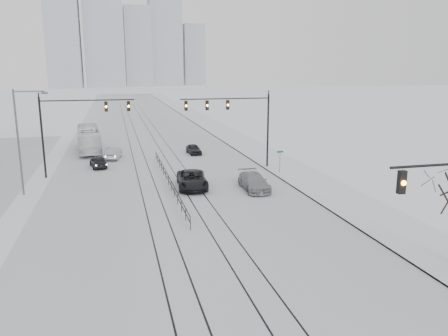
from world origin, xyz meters
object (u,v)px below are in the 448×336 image
sedan_sb_outer (113,153)px  sedan_nb_front (192,180)px  sedan_nb_right (254,182)px  sedan_nb_far (194,149)px  sedan_sb_inner (98,162)px  box_truck (89,139)px

sedan_sb_outer → sedan_nb_front: (6.90, -15.40, 0.08)m
sedan_sb_outer → sedan_nb_right: bearing=135.2°
sedan_nb_front → sedan_nb_far: sedan_nb_front is taller
sedan_sb_inner → sedan_sb_outer: 4.76m
sedan_nb_front → sedan_sb_inner: bearing=133.2°
sedan_nb_front → sedan_sb_outer: bearing=119.3°
sedan_sb_inner → sedan_sb_outer: (1.62, 4.48, 0.04)m
sedan_nb_right → sedan_nb_far: bearing=98.4°
sedan_nb_far → box_truck: bearing=154.0°
box_truck → sedan_sb_inner: bearing=93.4°
sedan_nb_front → sedan_nb_right: 5.63m
sedan_sb_inner → box_truck: bearing=-92.0°
sedan_nb_right → sedan_sb_outer: bearing=126.5°
sedan_nb_far → box_truck: 14.09m
sedan_nb_front → sedan_nb_far: (3.06, 16.12, -0.15)m
sedan_nb_front → box_truck: (-9.97, 21.37, 0.85)m
sedan_sb_outer → sedan_nb_far: size_ratio=1.16×
sedan_nb_right → box_truck: box_truck is taller
sedan_sb_outer → sedan_nb_far: 9.99m
sedan_nb_front → sedan_nb_far: 16.40m
sedan_nb_right → sedan_nb_far: 18.21m
sedan_nb_far → sedan_nb_right: bearing=-87.1°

